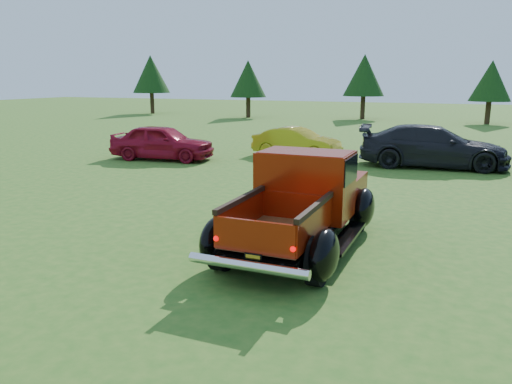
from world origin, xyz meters
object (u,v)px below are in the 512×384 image
(tree_far_west, at_px, (151,74))
(show_car_grey, at_px, (433,146))
(tree_west, at_px, (248,79))
(show_car_yellow, at_px, (297,142))
(tree_mid_left, at_px, (364,75))
(show_car_red, at_px, (162,142))
(tree_mid_right, at_px, (491,81))
(pickup_truck, at_px, (305,200))

(tree_far_west, bearing_deg, show_car_grey, -38.19)
(tree_far_west, bearing_deg, tree_west, -5.71)
(tree_far_west, height_order, show_car_yellow, tree_far_west)
(tree_mid_left, bearing_deg, tree_west, -167.47)
(show_car_red, height_order, show_car_yellow, show_car_red)
(tree_mid_right, relative_size, pickup_truck, 0.90)
(tree_far_west, height_order, tree_west, tree_far_west)
(tree_west, height_order, show_car_grey, tree_west)
(tree_mid_right, relative_size, show_car_yellow, 1.22)
(tree_west, distance_m, show_car_grey, 24.68)
(show_car_grey, bearing_deg, show_car_red, 96.91)
(tree_west, xyz_separation_m, tree_mid_right, (18.00, 1.00, -0.14))
(tree_west, height_order, show_car_red, tree_west)
(pickup_truck, relative_size, show_car_yellow, 1.35)
(tree_far_west, relative_size, tree_mid_left, 1.04)
(tree_mid_right, bearing_deg, tree_far_west, 180.00)
(tree_mid_left, height_order, show_car_grey, tree_mid_left)
(tree_mid_right, distance_m, pickup_truck, 30.43)
(show_car_grey, bearing_deg, tree_mid_right, -13.14)
(pickup_truck, bearing_deg, tree_mid_left, 99.17)
(tree_far_west, distance_m, show_car_yellow, 28.27)
(tree_far_west, xyz_separation_m, show_car_red, (15.50, -22.36, -2.82))
(show_car_red, height_order, show_car_grey, show_car_grey)
(pickup_truck, relative_size, show_car_red, 1.20)
(tree_west, bearing_deg, pickup_truck, -64.70)
(show_car_yellow, bearing_deg, tree_mid_left, 9.72)
(tree_far_west, height_order, show_car_grey, tree_far_west)
(tree_mid_right, bearing_deg, tree_mid_left, 173.66)
(tree_west, height_order, show_car_yellow, tree_west)
(tree_mid_right, bearing_deg, show_car_grey, -97.10)
(tree_west, relative_size, tree_mid_left, 0.92)
(tree_mid_left, height_order, tree_mid_right, tree_mid_left)
(show_car_red, relative_size, show_car_yellow, 1.13)
(pickup_truck, height_order, show_car_yellow, pickup_truck)
(tree_far_west, bearing_deg, pickup_truck, -51.71)
(show_car_yellow, bearing_deg, show_car_grey, -88.77)
(tree_far_west, distance_m, tree_west, 10.06)
(pickup_truck, height_order, show_car_red, pickup_truck)
(pickup_truck, xyz_separation_m, show_car_grey, (1.77, 9.99, -0.10))
(tree_far_west, relative_size, show_car_yellow, 1.44)
(pickup_truck, distance_m, show_car_grey, 10.15)
(pickup_truck, bearing_deg, show_car_yellow, 109.24)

